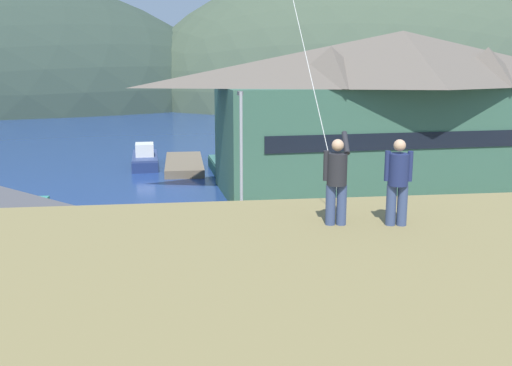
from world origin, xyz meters
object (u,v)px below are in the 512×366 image
at_px(parked_car_mid_row_center, 353,231).
at_px(parked_car_front_row_red, 123,252).
at_px(person_companion, 398,180).
at_px(person_kite_flyer, 337,178).
at_px(harbor_lodge, 400,107).
at_px(parked_car_back_row_right, 225,238).
at_px(wharf_dock, 184,164).
at_px(moored_boat_wharfside, 145,159).
at_px(parked_car_front_row_silver, 406,276).
at_px(parking_light_pole, 241,155).
at_px(moored_boat_outer_mooring, 226,165).
at_px(parked_car_corner_spot, 499,225).
at_px(parked_car_lone_by_shed, 195,303).

xyz_separation_m(parked_car_mid_row_center, parked_car_front_row_red, (-10.90, -1.83, 0.00)).
bearing_deg(person_companion, person_kite_flyer, 170.52).
relative_size(harbor_lodge, parked_car_back_row_right, 6.60).
distance_m(harbor_lodge, parked_car_back_row_right, 20.36).
height_order(wharf_dock, moored_boat_wharfside, moored_boat_wharfside).
bearing_deg(parked_car_back_row_right, parked_car_front_row_silver, -41.92).
bearing_deg(parked_car_back_row_right, moored_boat_wharfside, 101.39).
relative_size(parked_car_front_row_silver, person_kite_flyer, 2.27).
relative_size(harbor_lodge, person_companion, 16.04).
height_order(parking_light_pole, person_companion, person_companion).
relative_size(parked_car_back_row_right, parked_car_front_row_red, 1.00).
relative_size(parked_car_front_row_silver, parking_light_pole, 0.55).
distance_m(wharf_dock, parked_car_back_row_right, 24.61).
bearing_deg(person_kite_flyer, moored_boat_outer_mooring, 89.05).
bearing_deg(parked_car_front_row_silver, parking_light_pole, 120.47).
bearing_deg(parked_car_mid_row_center, person_companion, -104.25).
relative_size(parked_car_corner_spot, person_kite_flyer, 2.33).
bearing_deg(parked_car_front_row_red, parked_car_mid_row_center, 9.54).
xyz_separation_m(harbor_lodge, parking_light_pole, (-12.65, -10.81, -1.54)).
bearing_deg(parked_car_front_row_silver, parked_car_mid_row_center, 92.20).
xyz_separation_m(harbor_lodge, parked_car_corner_spot, (0.23, -13.73, -4.93)).
xyz_separation_m(parking_light_pole, person_kite_flyer, (-0.02, -18.57, 2.48)).
distance_m(parked_car_back_row_right, parked_car_front_row_red, 4.82).
xyz_separation_m(moored_boat_outer_mooring, parked_car_mid_row_center, (4.60, -21.39, 0.34)).
bearing_deg(moored_boat_wharfside, parked_car_lone_by_shed, -83.88).
bearing_deg(person_kite_flyer, harbor_lodge, 66.67).
bearing_deg(parked_car_back_row_right, harbor_lodge, 45.83).
height_order(parked_car_lone_by_shed, parking_light_pole, parking_light_pole).
xyz_separation_m(harbor_lodge, parked_car_lone_by_shed, (-15.39, -21.58, -4.93)).
xyz_separation_m(harbor_lodge, moored_boat_wharfside, (-18.95, 11.55, -5.27)).
relative_size(parked_car_back_row_right, parked_car_corner_spot, 0.98).
relative_size(moored_boat_outer_mooring, parked_car_back_row_right, 1.65).
xyz_separation_m(parked_car_mid_row_center, person_companion, (-4.02, -15.81, 5.85)).
xyz_separation_m(parked_car_mid_row_center, parking_light_pole, (-5.19, 2.96, 3.39)).
bearing_deg(parked_car_lone_by_shed, parking_light_pole, 75.74).
bearing_deg(parking_light_pole, wharf_dock, 97.66).
bearing_deg(parked_car_front_row_silver, person_kite_flyer, -120.26).
bearing_deg(parked_car_mid_row_center, moored_boat_wharfside, 114.39).
xyz_separation_m(harbor_lodge, parked_car_mid_row_center, (-7.47, -13.78, -4.93)).
relative_size(parked_car_lone_by_shed, parked_car_front_row_silver, 1.02).
bearing_deg(parked_car_lone_by_shed, wharf_dock, 90.20).
height_order(wharf_dock, parked_car_mid_row_center, parked_car_mid_row_center).
xyz_separation_m(parked_car_front_row_red, parking_light_pole, (5.71, 4.79, 3.39)).
distance_m(parked_car_lone_by_shed, parked_car_mid_row_center, 11.12).
xyz_separation_m(wharf_dock, parked_car_front_row_silver, (8.28, -30.41, 0.71)).
xyz_separation_m(parking_light_pole, person_companion, (1.17, -18.77, 2.46)).
bearing_deg(moored_boat_outer_mooring, wharf_dock, 141.35).
bearing_deg(parked_car_mid_row_center, wharf_dock, 108.41).
bearing_deg(parked_car_lone_by_shed, person_companion, -63.97).
bearing_deg(parked_car_front_row_silver, person_companion, -114.04).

